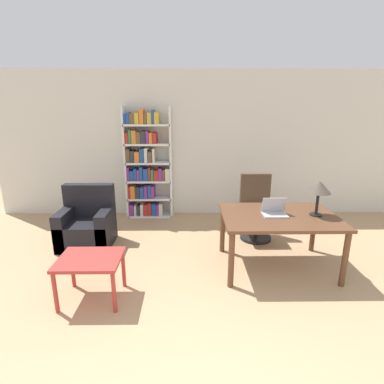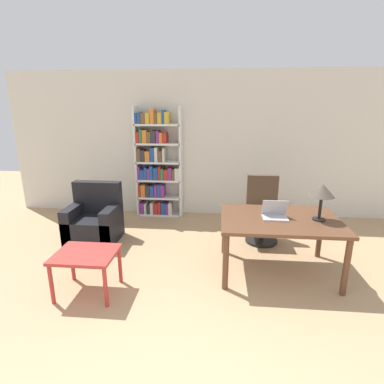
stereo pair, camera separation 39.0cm
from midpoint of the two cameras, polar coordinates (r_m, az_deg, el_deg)
name	(u,v)px [view 2 (the right image)]	position (r m, az deg, el deg)	size (l,w,h in m)	color
wall_back	(217,145)	(5.74, 6.74, 8.78)	(8.00, 0.06, 2.70)	silver
desk	(279,225)	(3.93, 19.08, -5.98)	(1.44, 1.03, 0.73)	brown
laptop	(275,214)	(3.88, 18.29, -4.04)	(0.30, 0.23, 0.22)	#B2B2B7
table_lamp	(322,192)	(3.93, 26.22, 0.03)	(0.29, 0.29, 0.45)	black
office_chair	(262,212)	(4.86, 15.48, -3.75)	(0.51, 0.51, 1.02)	black
side_table_blue	(86,259)	(3.54, -16.56, -12.13)	(0.66, 0.54, 0.50)	#B2332D
armchair	(95,222)	(4.94, -15.94, -5.52)	(0.77, 0.66, 0.90)	black
bookshelf	(156,166)	(5.69, -4.92, 4.94)	(0.87, 0.28, 2.06)	white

